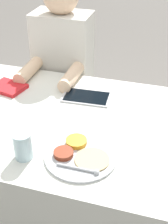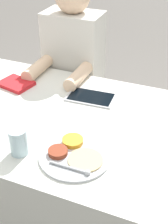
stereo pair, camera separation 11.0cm
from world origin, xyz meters
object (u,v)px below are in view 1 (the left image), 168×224
thali_tray (80,155)px  red_notebook (8,88)px  tablet_device (86,97)px  person_diner (64,88)px  drinking_glass (23,146)px

thali_tray → red_notebook: thali_tray is taller
thali_tray → tablet_device: size_ratio=1.13×
person_diner → drinking_glass: 0.86m
thali_tray → person_diner: size_ratio=0.22×
thali_tray → red_notebook: 0.64m
red_notebook → person_diner: (0.17, 0.37, -0.18)m
tablet_device → red_notebook: bearing=-175.6°
red_notebook → tablet_device: red_notebook is taller
red_notebook → tablet_device: (0.41, 0.03, -0.00)m
person_diner → red_notebook: bearing=-114.1°
tablet_device → thali_tray: bearing=-77.1°
red_notebook → drinking_glass: bearing=-55.7°
thali_tray → drinking_glass: 0.21m
person_diner → drinking_glass: person_diner is taller
person_diner → drinking_glass: bearing=-80.3°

